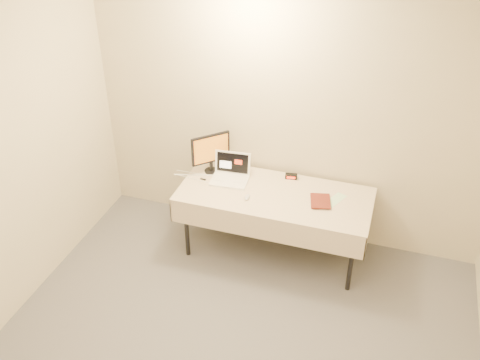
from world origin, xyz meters
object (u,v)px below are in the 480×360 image
(table, at_px, (275,199))
(laptop, at_px, (231,173))
(monitor, at_px, (211,150))
(book, at_px, (312,191))

(table, relative_size, laptop, 4.82)
(laptop, bearing_deg, monitor, 159.30)
(table, relative_size, monitor, 4.40)
(laptop, height_order, monitor, monitor)
(table, xyz_separation_m, laptop, (-0.49, 0.13, 0.12))
(laptop, bearing_deg, table, -18.98)
(table, height_order, laptop, laptop)
(book, bearing_deg, monitor, 155.08)
(laptop, relative_size, book, 1.57)
(laptop, relative_size, monitor, 0.91)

